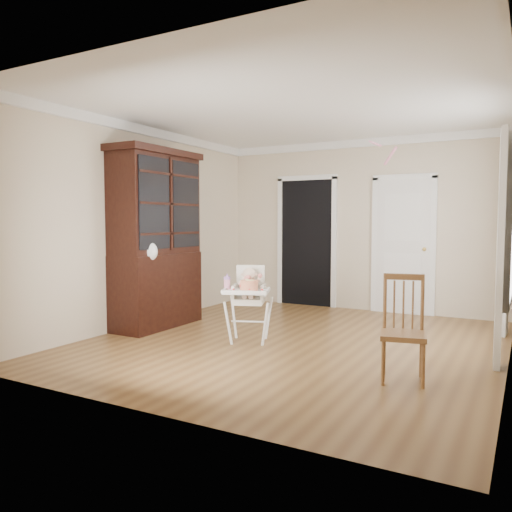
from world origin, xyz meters
The scene contains 15 objects.
floor centered at (0.00, 0.00, 0.00)m, with size 5.00×5.00×0.00m, color brown.
ceiling centered at (0.00, 0.00, 2.70)m, with size 5.00×5.00×0.00m, color white.
wall_back centered at (0.00, 2.50, 1.35)m, with size 4.50×4.50×0.00m, color beige.
wall_left centered at (-2.25, 0.00, 1.35)m, with size 5.00×5.00×0.00m, color beige.
crown_molding centered at (0.00, 0.00, 2.64)m, with size 4.50×5.00×0.12m, color white, non-canonical shape.
doorway centered at (-0.90, 2.48, 1.11)m, with size 1.06×0.05×2.22m.
closet_door centered at (0.70, 2.48, 1.02)m, with size 0.96×0.09×2.13m.
window_right centered at (2.18, 0.80, 1.29)m, with size 0.13×1.84×2.30m.
high_chair centered at (-0.47, -0.24, 0.56)m, with size 0.71×0.79×0.91m.
baby centered at (-0.48, -0.22, 0.68)m, with size 0.29×0.21×0.37m.
cake centered at (-0.36, -0.43, 0.69)m, with size 0.26×0.26×0.12m.
sippy_cup centered at (-0.64, -0.45, 0.71)m, with size 0.08×0.08×0.19m.
china_cabinet centered at (-1.99, -0.08, 1.18)m, with size 0.62×1.40×2.36m.
dining_chair centered at (1.43, -0.81, 0.44)m, with size 0.46×0.46×0.94m.
streamer centered at (0.60, 1.18, 2.42)m, with size 0.03×0.50×0.02m, color pink, non-canonical shape.
Camera 1 is at (2.39, -5.27, 1.42)m, focal length 35.00 mm.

